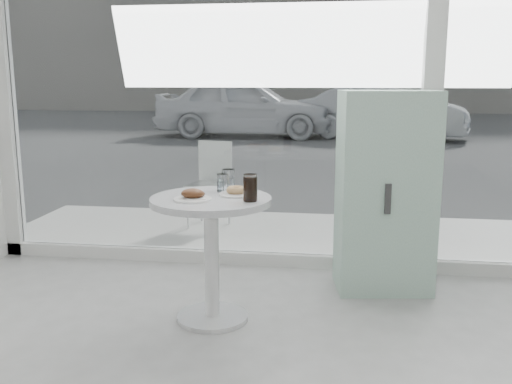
% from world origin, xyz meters
% --- Properties ---
extents(storefront, '(5.00, 0.14, 3.00)m').
position_xyz_m(storefront, '(0.07, 3.00, 1.71)').
color(storefront, silver).
rests_on(storefront, ground).
extents(main_table, '(0.72, 0.72, 0.77)m').
position_xyz_m(main_table, '(-0.50, 1.90, 0.55)').
color(main_table, silver).
rests_on(main_table, ground).
extents(patio_deck, '(5.60, 1.60, 0.05)m').
position_xyz_m(patio_deck, '(0.00, 3.80, 0.03)').
color(patio_deck, silver).
rests_on(patio_deck, ground).
extents(street, '(40.00, 24.00, 0.00)m').
position_xyz_m(street, '(0.00, 16.00, -0.00)').
color(street, '#3C3C3C').
rests_on(street, ground).
extents(far_building, '(40.00, 2.00, 8.00)m').
position_xyz_m(far_building, '(0.00, 25.00, 4.00)').
color(far_building, gray).
rests_on(far_building, ground).
extents(mint_cabinet, '(0.69, 0.51, 1.38)m').
position_xyz_m(mint_cabinet, '(0.57, 2.61, 0.69)').
color(mint_cabinet, '#8DB4A0').
rests_on(mint_cabinet, ground).
extents(patio_chair, '(0.42, 0.42, 0.81)m').
position_xyz_m(patio_chair, '(-0.97, 3.99, 0.51)').
color(patio_chair, silver).
rests_on(patio_chair, patio_deck).
extents(car_white, '(4.50, 1.84, 1.53)m').
position_xyz_m(car_white, '(-2.15, 13.09, 0.76)').
color(car_white, white).
rests_on(car_white, street).
extents(car_silver, '(4.24, 2.29, 1.33)m').
position_xyz_m(car_silver, '(1.30, 13.05, 0.66)').
color(car_silver, '#9C9FA4').
rests_on(car_silver, street).
extents(plate_fritter, '(0.22, 0.22, 0.07)m').
position_xyz_m(plate_fritter, '(-0.58, 1.80, 0.80)').
color(plate_fritter, white).
rests_on(plate_fritter, main_table).
extents(plate_donut, '(0.21, 0.21, 0.05)m').
position_xyz_m(plate_donut, '(-0.36, 1.98, 0.79)').
color(plate_donut, white).
rests_on(plate_donut, main_table).
extents(water_tumbler_a, '(0.07, 0.07, 0.11)m').
position_xyz_m(water_tumbler_a, '(-0.46, 2.08, 0.82)').
color(water_tumbler_a, white).
rests_on(water_tumbler_a, main_table).
extents(water_tumbler_b, '(0.08, 0.08, 0.13)m').
position_xyz_m(water_tumbler_b, '(-0.44, 2.16, 0.83)').
color(water_tumbler_b, white).
rests_on(water_tumbler_b, main_table).
extents(cola_glass, '(0.08, 0.08, 0.16)m').
position_xyz_m(cola_glass, '(-0.25, 1.83, 0.84)').
color(cola_glass, white).
rests_on(cola_glass, main_table).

